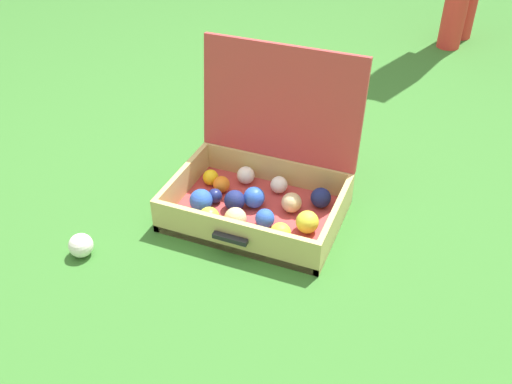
# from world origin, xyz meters

# --- Properties ---
(ground_plane) EXTENTS (16.00, 16.00, 0.00)m
(ground_plane) POSITION_xyz_m (0.00, 0.00, 0.00)
(ground_plane) COLOR #336B28
(open_suitcase) EXTENTS (0.55, 0.47, 0.51)m
(open_suitcase) POSITION_xyz_m (0.05, 0.06, 0.11)
(open_suitcase) COLOR #B23838
(open_suitcase) RESTS_ON ground
(stray_ball_on_grass) EXTENTS (0.07, 0.07, 0.07)m
(stray_ball_on_grass) POSITION_xyz_m (-0.37, -0.36, 0.04)
(stray_ball_on_grass) COLOR white
(stray_ball_on_grass) RESTS_ON ground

